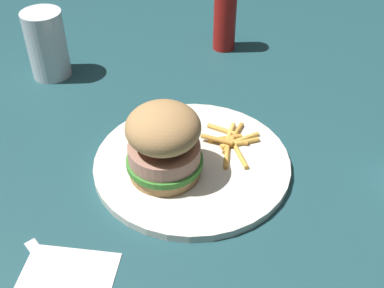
{
  "coord_description": "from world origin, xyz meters",
  "views": [
    {
      "loc": [
        -0.22,
        0.5,
        0.48
      ],
      "look_at": [
        -0.01,
        0.02,
        0.04
      ],
      "focal_mm": 45.46,
      "sensor_mm": 36.0,
      "label": 1
    }
  ],
  "objects_px": {
    "plate": "(192,163)",
    "fork": "(63,287)",
    "fries_pile": "(231,141)",
    "ketchup_bottle": "(225,16)",
    "napkin": "(63,287)",
    "drink_glass": "(47,48)",
    "sandwich": "(164,142)"
  },
  "relations": [
    {
      "from": "plate",
      "to": "fork",
      "type": "xyz_separation_m",
      "value": [
        0.05,
        0.25,
        -0.0
      ]
    },
    {
      "from": "fries_pile",
      "to": "ketchup_bottle",
      "type": "xyz_separation_m",
      "value": [
        0.12,
        -0.3,
        0.05
      ]
    },
    {
      "from": "napkin",
      "to": "fork",
      "type": "relative_size",
      "value": 0.68
    },
    {
      "from": "plate",
      "to": "drink_glass",
      "type": "height_order",
      "value": "drink_glass"
    },
    {
      "from": "napkin",
      "to": "fork",
      "type": "bearing_deg",
      "value": 153.66
    },
    {
      "from": "fork",
      "to": "drink_glass",
      "type": "xyz_separation_m",
      "value": [
        0.29,
        -0.38,
        0.05
      ]
    },
    {
      "from": "sandwich",
      "to": "ketchup_bottle",
      "type": "bearing_deg",
      "value": -81.0
    },
    {
      "from": "plate",
      "to": "drink_glass",
      "type": "bearing_deg",
      "value": -20.75
    },
    {
      "from": "napkin",
      "to": "plate",
      "type": "bearing_deg",
      "value": -101.65
    },
    {
      "from": "plate",
      "to": "drink_glass",
      "type": "distance_m",
      "value": 0.37
    },
    {
      "from": "ketchup_bottle",
      "to": "drink_glass",
      "type": "bearing_deg",
      "value": 41.37
    },
    {
      "from": "fork",
      "to": "ketchup_bottle",
      "type": "height_order",
      "value": "ketchup_bottle"
    },
    {
      "from": "plate",
      "to": "drink_glass",
      "type": "xyz_separation_m",
      "value": [
        0.34,
        -0.13,
        0.05
      ]
    },
    {
      "from": "sandwich",
      "to": "napkin",
      "type": "height_order",
      "value": "sandwich"
    },
    {
      "from": "ketchup_bottle",
      "to": "fries_pile",
      "type": "bearing_deg",
      "value": 112.83
    },
    {
      "from": "napkin",
      "to": "ketchup_bottle",
      "type": "distance_m",
      "value": 0.6
    },
    {
      "from": "sandwich",
      "to": "fork",
      "type": "bearing_deg",
      "value": 83.11
    },
    {
      "from": "sandwich",
      "to": "fork",
      "type": "height_order",
      "value": "sandwich"
    },
    {
      "from": "sandwich",
      "to": "drink_glass",
      "type": "height_order",
      "value": "drink_glass"
    },
    {
      "from": "fork",
      "to": "drink_glass",
      "type": "distance_m",
      "value": 0.48
    },
    {
      "from": "fries_pile",
      "to": "napkin",
      "type": "xyz_separation_m",
      "value": [
        0.09,
        0.3,
        -0.02
      ]
    },
    {
      "from": "sandwich",
      "to": "ketchup_bottle",
      "type": "height_order",
      "value": "ketchup_bottle"
    },
    {
      "from": "sandwich",
      "to": "ketchup_bottle",
      "type": "xyz_separation_m",
      "value": [
        0.06,
        -0.39,
        0.0
      ]
    },
    {
      "from": "plate",
      "to": "napkin",
      "type": "bearing_deg",
      "value": 78.35
    },
    {
      "from": "fries_pile",
      "to": "ketchup_bottle",
      "type": "height_order",
      "value": "ketchup_bottle"
    },
    {
      "from": "fries_pile",
      "to": "drink_glass",
      "type": "height_order",
      "value": "drink_glass"
    },
    {
      "from": "drink_glass",
      "to": "fork",
      "type": "bearing_deg",
      "value": 127.72
    },
    {
      "from": "fork",
      "to": "ketchup_bottle",
      "type": "relative_size",
      "value": 1.2
    },
    {
      "from": "plate",
      "to": "napkin",
      "type": "distance_m",
      "value": 0.25
    },
    {
      "from": "fries_pile",
      "to": "drink_glass",
      "type": "bearing_deg",
      "value": -10.65
    },
    {
      "from": "plate",
      "to": "sandwich",
      "type": "bearing_deg",
      "value": 57.78
    },
    {
      "from": "fork",
      "to": "drink_glass",
      "type": "relative_size",
      "value": 1.32
    }
  ]
}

